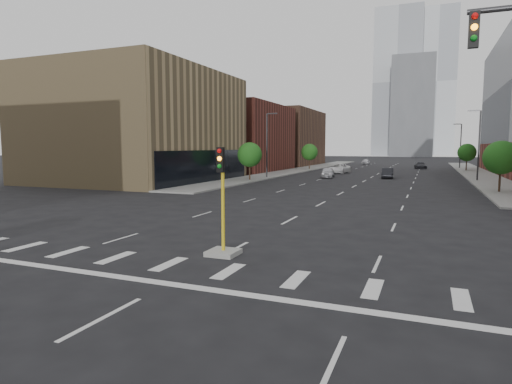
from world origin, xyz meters
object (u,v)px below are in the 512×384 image
Objects in this scene: median_traffic_signal at (223,232)px; car_far_left at (339,169)px; car_mid_right at (388,173)px; car_distant at (366,162)px; car_near_left at (328,172)px; car_deep_right at (421,165)px.

median_traffic_signal is 56.56m from car_far_left.
car_mid_right is 48.78m from car_distant.
car_near_left reaches higher than car_mid_right.
car_far_left is (-6.24, 56.21, -0.19)m from median_traffic_signal.
car_near_left is at bearing -87.04° from car_distant.
car_mid_right is at bearing 6.76° from car_near_left.
car_mid_right is at bearing -77.42° from car_distant.
car_distant is at bearing 94.27° from median_traffic_signal.
car_near_left is 0.79× the size of car_far_left.
car_near_left is at bearing -168.73° from car_mid_right.
car_near_left is 33.70m from car_deep_right.
car_near_left is 1.11× the size of car_distant.
car_mid_right is 0.77× the size of car_far_left.
median_traffic_signal is at bearing -104.00° from car_deep_right.
car_mid_right is 0.91× the size of car_deep_right.
car_deep_right is 1.19× the size of car_distant.
median_traffic_signal is at bearing -96.36° from car_mid_right.
car_deep_right is at bearing -52.91° from car_distant.
car_distant is (-13.27, 18.48, -0.01)m from car_deep_right.
car_near_left is 10.85m from car_far_left.
median_traffic_signal is at bearing -76.29° from car_far_left.
car_far_left reaches higher than car_mid_right.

